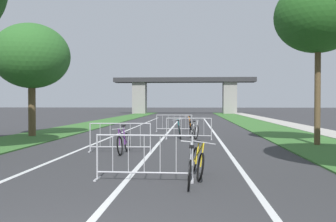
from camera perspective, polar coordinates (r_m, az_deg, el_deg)
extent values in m
cube|color=#386B2D|center=(33.59, -10.18, -1.77)|extent=(3.30, 70.33, 0.05)
cube|color=#386B2D|center=(32.98, 12.99, -1.84)|extent=(3.30, 70.33, 0.05)
cube|color=#ADA89E|center=(33.49, 17.39, -1.79)|extent=(1.90, 70.33, 0.08)
cube|color=silver|center=(24.21, 0.37, -2.95)|extent=(0.14, 40.69, 0.01)
cube|color=silver|center=(24.19, 6.94, -2.96)|extent=(0.14, 40.69, 0.01)
cube|color=silver|center=(24.54, -6.11, -2.90)|extent=(0.14, 40.69, 0.01)
cube|color=#2D2D30|center=(62.02, 2.56, 4.86)|extent=(23.78, 3.40, 0.75)
cube|color=gray|center=(62.56, -4.47, 2.03)|extent=(2.23, 2.40, 5.34)
cube|color=gray|center=(62.19, 9.63, 2.02)|extent=(2.23, 2.40, 5.34)
cylinder|color=brown|center=(20.45, -20.53, 0.06)|extent=(0.38, 0.38, 2.75)
ellipsoid|color=#2D6628|center=(20.60, -20.59, 8.07)|extent=(3.99, 3.99, 3.39)
cylinder|color=brown|center=(16.24, 22.37, 2.01)|extent=(0.24, 0.24, 4.02)
ellipsoid|color=#23561E|center=(16.63, 22.47, 13.60)|extent=(3.55, 3.55, 3.02)
cylinder|color=#ADADB2|center=(8.59, -11.04, -7.07)|extent=(0.04, 0.04, 1.05)
cube|color=#ADADB2|center=(8.67, -11.03, -10.41)|extent=(0.07, 0.44, 0.03)
cylinder|color=#ADADB2|center=(8.25, 3.84, -7.39)|extent=(0.04, 0.04, 1.05)
cube|color=#ADADB2|center=(8.35, 3.83, -10.85)|extent=(0.07, 0.44, 0.03)
cylinder|color=#ADADB2|center=(8.29, -3.76, -3.83)|extent=(2.19, 0.08, 0.04)
cylinder|color=#ADADB2|center=(8.41, -3.75, -9.61)|extent=(2.19, 0.08, 0.04)
cylinder|color=#ADADB2|center=(8.48, -8.66, -6.55)|extent=(0.02, 0.02, 0.87)
cylinder|color=#ADADB2|center=(8.40, -6.23, -6.62)|extent=(0.02, 0.02, 0.87)
cylinder|color=#ADADB2|center=(8.34, -3.75, -6.68)|extent=(0.02, 0.02, 0.87)
cylinder|color=#ADADB2|center=(8.29, -1.24, -6.72)|extent=(0.02, 0.02, 0.87)
cylinder|color=#ADADB2|center=(8.26, 1.29, -6.75)|extent=(0.02, 0.02, 0.87)
cylinder|color=#ADADB2|center=(13.51, -12.10, -4.06)|extent=(0.04, 0.04, 1.05)
cube|color=#ADADB2|center=(13.57, -12.09, -6.20)|extent=(0.08, 0.44, 0.03)
cylinder|color=#ADADB2|center=(13.18, -2.78, -4.16)|extent=(0.04, 0.04, 1.05)
cube|color=#ADADB2|center=(13.24, -2.78, -6.36)|extent=(0.08, 0.44, 0.03)
cylinder|color=#ADADB2|center=(13.27, -7.50, -1.95)|extent=(2.19, 0.14, 0.04)
cylinder|color=#ADADB2|center=(13.34, -7.49, -5.60)|extent=(2.19, 0.14, 0.04)
cylinder|color=#ADADB2|center=(13.43, -10.58, -3.70)|extent=(0.02, 0.02, 0.87)
cylinder|color=#ADADB2|center=(13.36, -9.05, -3.72)|extent=(0.02, 0.02, 0.87)
cylinder|color=#ADADB2|center=(13.29, -7.50, -3.74)|extent=(0.02, 0.02, 0.87)
cylinder|color=#ADADB2|center=(13.24, -5.94, -3.75)|extent=(0.02, 0.02, 0.87)
cylinder|color=#ADADB2|center=(13.20, -4.36, -3.77)|extent=(0.02, 0.02, 0.87)
cylinder|color=#ADADB2|center=(17.91, -0.22, -2.74)|extent=(0.04, 0.04, 1.05)
cube|color=#ADADB2|center=(17.96, -0.22, -4.37)|extent=(0.08, 0.44, 0.03)
cylinder|color=#ADADB2|center=(17.80, 6.81, -2.78)|extent=(0.04, 0.04, 1.05)
cube|color=#ADADB2|center=(17.84, 6.80, -4.41)|extent=(0.08, 0.44, 0.03)
cylinder|color=#ADADB2|center=(17.79, 3.28, -1.14)|extent=(2.19, 0.13, 0.04)
cylinder|color=#ADADB2|center=(17.85, 3.28, -3.87)|extent=(2.19, 0.13, 0.04)
cylinder|color=#ADADB2|center=(17.87, 0.94, -2.46)|extent=(0.02, 0.02, 0.87)
cylinder|color=#ADADB2|center=(17.84, 2.11, -2.47)|extent=(0.02, 0.02, 0.87)
cylinder|color=#ADADB2|center=(17.82, 3.28, -2.48)|extent=(0.02, 0.02, 0.87)
cylinder|color=#ADADB2|center=(17.80, 4.46, -2.48)|extent=(0.02, 0.02, 0.87)
cylinder|color=#ADADB2|center=(17.79, 5.63, -2.49)|extent=(0.02, 0.02, 0.87)
cylinder|color=#ADADB2|center=(22.73, -1.79, -1.91)|extent=(0.04, 0.04, 1.05)
cube|color=#ADADB2|center=(22.77, -1.79, -3.19)|extent=(0.06, 0.44, 0.03)
cylinder|color=#ADADB2|center=(22.60, 3.74, -1.93)|extent=(0.04, 0.04, 1.05)
cube|color=#ADADB2|center=(22.63, 3.73, -3.22)|extent=(0.06, 0.44, 0.03)
cylinder|color=#ADADB2|center=(22.62, 0.96, -0.64)|extent=(2.19, 0.06, 0.04)
cylinder|color=#ADADB2|center=(22.66, 0.96, -2.79)|extent=(2.19, 0.06, 0.04)
cylinder|color=#ADADB2|center=(22.69, -0.88, -1.68)|extent=(0.02, 0.02, 0.87)
cylinder|color=#ADADB2|center=(22.66, 0.04, -1.69)|extent=(0.02, 0.02, 0.87)
cylinder|color=#ADADB2|center=(22.64, 0.96, -1.69)|extent=(0.02, 0.02, 0.87)
cylinder|color=#ADADB2|center=(22.62, 1.89, -1.70)|extent=(0.02, 0.02, 0.87)
cylinder|color=#ADADB2|center=(22.60, 2.81, -1.70)|extent=(0.02, 0.02, 0.87)
torus|color=black|center=(7.44, 3.38, -9.99)|extent=(0.09, 0.63, 0.63)
torus|color=black|center=(8.42, 3.39, -8.67)|extent=(0.09, 0.63, 0.63)
cylinder|color=#B7B7BC|center=(7.86, 3.56, -7.29)|extent=(0.08, 0.97, 0.60)
cylinder|color=#B7B7BC|center=(7.68, 3.54, -7.75)|extent=(0.10, 0.12, 0.60)
cylinder|color=#B7B7BC|center=(7.60, 3.37, -9.93)|extent=(0.03, 0.32, 0.07)
cylinder|color=#B7B7BC|center=(8.35, 3.55, -6.78)|extent=(0.09, 0.09, 0.57)
cube|color=black|center=(7.60, 3.72, -5.59)|extent=(0.11, 0.24, 0.06)
cylinder|color=#99999E|center=(8.29, 3.72, -4.86)|extent=(0.49, 0.03, 0.07)
torus|color=black|center=(13.41, -6.46, -4.88)|extent=(0.14, 0.68, 0.68)
torus|color=black|center=(12.38, -7.57, -5.39)|extent=(0.14, 0.68, 0.68)
cylinder|color=#662884|center=(12.90, -7.09, -3.88)|extent=(0.14, 1.03, 0.59)
cylinder|color=#662884|center=(13.10, -6.88, -3.78)|extent=(0.11, 0.13, 0.67)
cylinder|color=#662884|center=(13.25, -6.62, -5.06)|extent=(0.04, 0.34, 0.08)
cylinder|color=#662884|center=(12.38, -7.66, -4.09)|extent=(0.10, 0.10, 0.56)
cube|color=black|center=(13.11, -6.98, -2.32)|extent=(0.11, 0.24, 0.06)
cylinder|color=#99999E|center=(12.39, -7.76, -2.79)|extent=(0.46, 0.05, 0.07)
torus|color=black|center=(18.76, 3.69, -3.12)|extent=(0.31, 0.71, 0.69)
torus|color=black|center=(17.80, 4.46, -3.35)|extent=(0.31, 0.71, 0.69)
cylinder|color=silver|center=(18.29, 4.20, -2.24)|extent=(0.37, 0.93, 0.66)
cylinder|color=silver|center=(18.48, 4.01, -2.49)|extent=(0.11, 0.14, 0.55)
cylinder|color=silver|center=(18.61, 3.80, -3.23)|extent=(0.10, 0.32, 0.08)
cylinder|color=silver|center=(17.81, 4.60, -2.33)|extent=(0.13, 0.12, 0.64)
cube|color=black|center=(18.50, 4.11, -1.64)|extent=(0.16, 0.26, 0.06)
cylinder|color=#99999E|center=(17.83, 4.73, -1.31)|extent=(0.51, 0.15, 0.11)
torus|color=black|center=(9.31, 4.15, -7.64)|extent=(0.23, 0.67, 0.65)
torus|color=black|center=(8.31, 5.10, -8.73)|extent=(0.23, 0.67, 0.65)
cylinder|color=gold|center=(8.80, 4.85, -6.38)|extent=(0.25, 0.99, 0.58)
cylinder|color=gold|center=(9.00, 4.62, -6.54)|extent=(0.12, 0.13, 0.54)
cylinder|color=gold|center=(9.15, 4.26, -7.95)|extent=(0.06, 0.34, 0.08)
cylinder|color=gold|center=(8.29, 5.37, -6.84)|extent=(0.12, 0.11, 0.55)
cube|color=black|center=(9.01, 4.86, -4.81)|extent=(0.14, 0.25, 0.06)
cylinder|color=#99999E|center=(8.29, 5.64, -4.95)|extent=(0.54, 0.10, 0.11)
torus|color=black|center=(17.78, 1.88, -3.38)|extent=(0.17, 0.68, 0.68)
torus|color=black|center=(18.85, 1.77, -3.12)|extent=(0.17, 0.68, 0.68)
cylinder|color=#197A7F|center=(18.27, 1.70, -2.33)|extent=(0.19, 1.04, 0.62)
cylinder|color=#197A7F|center=(18.06, 1.74, -2.46)|extent=(0.13, 0.13, 0.64)
cylinder|color=#197A7F|center=(17.95, 1.87, -3.41)|extent=(0.05, 0.35, 0.08)
cylinder|color=#197A7F|center=(18.81, 1.65, -2.23)|extent=(0.12, 0.10, 0.59)
cube|color=black|center=(18.01, 1.61, -1.47)|extent=(0.12, 0.25, 0.06)
cylinder|color=#99999E|center=(18.76, 1.53, -1.33)|extent=(0.56, 0.07, 0.10)
torus|color=black|center=(22.69, 3.59, -2.38)|extent=(0.17, 0.69, 0.68)
torus|color=black|center=(23.64, 3.37, -2.24)|extent=(0.17, 0.69, 0.68)
cylinder|color=orange|center=(23.12, 3.41, -1.58)|extent=(0.19, 0.93, 0.62)
cylinder|color=orange|center=(22.94, 3.46, -1.64)|extent=(0.11, 0.12, 0.67)
cylinder|color=orange|center=(22.84, 3.56, -2.42)|extent=(0.05, 0.31, 0.08)
cylinder|color=orange|center=(23.60, 3.30, -1.52)|extent=(0.10, 0.10, 0.60)
cube|color=black|center=(22.89, 3.39, -0.81)|extent=(0.13, 0.25, 0.06)
cylinder|color=#99999E|center=(23.56, 3.24, -0.81)|extent=(0.52, 0.08, 0.08)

